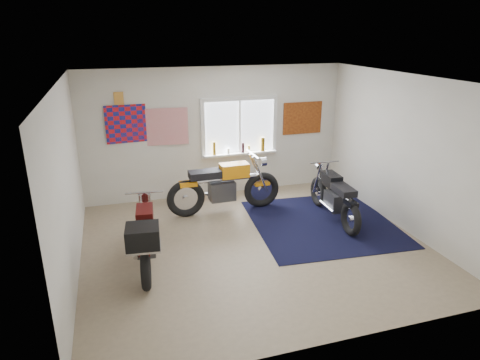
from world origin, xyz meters
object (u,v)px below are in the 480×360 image
object	(u,v)px
navy_rug	(322,223)
black_chrome_bike	(334,197)
maroon_tourer	(145,238)
yellow_triumph	(224,187)

from	to	relation	value
navy_rug	black_chrome_bike	xyz separation A→B (m)	(0.27, 0.11, 0.43)
navy_rug	black_chrome_bike	distance (m)	0.52
maroon_tourer	black_chrome_bike	bearing A→B (deg)	-71.17
navy_rug	maroon_tourer	bearing A→B (deg)	-168.28
navy_rug	maroon_tourer	size ratio (longest dim) A/B	1.32
navy_rug	black_chrome_bike	world-z (taller)	black_chrome_bike
navy_rug	yellow_triumph	xyz separation A→B (m)	(-1.59, 1.06, 0.50)
navy_rug	yellow_triumph	world-z (taller)	yellow_triumph
yellow_triumph	maroon_tourer	xyz separation A→B (m)	(-1.66, -1.74, 0.02)
navy_rug	yellow_triumph	bearing A→B (deg)	146.25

